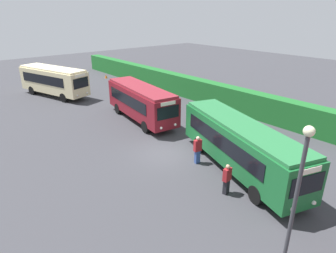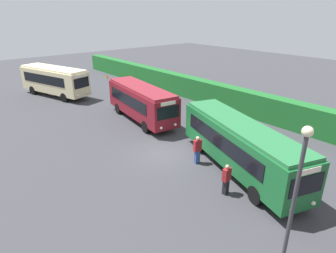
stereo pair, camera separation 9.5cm
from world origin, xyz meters
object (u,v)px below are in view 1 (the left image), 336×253
Objects in this scene: bus_maroon at (141,101)px; lamppost at (297,191)px; person_left at (164,100)px; traffic_cone at (106,76)px; bus_cream at (54,80)px; bus_green at (240,144)px; person_center at (198,149)px; person_right at (279,148)px; person_far at (227,179)px.

bus_maroon is 18.06m from lamppost.
person_left reaches higher than traffic_cone.
lamppost is at bearing -110.16° from person_left.
traffic_cone is (-4.64, 9.16, -1.60)m from bus_cream.
bus_green reaches higher than person_center.
bus_maroon is (13.01, 3.02, -0.09)m from bus_cream.
bus_maroon reaches higher than person_left.
person_right is 30.04m from traffic_cone.
person_far is (3.41, -1.25, -0.06)m from person_center.
bus_cream reaches higher than person_far.
person_left is 20.63m from lamppost.
lamppost reaches higher than person_far.
person_right is at bearing 90.57° from bus_green.
bus_cream is at bearing -159.29° from bus_maroon.
person_far is at bearing -17.31° from bus_cream.
person_left is 0.95× the size of person_center.
person_far reaches higher than person_right.
person_left is 1.04× the size of person_right.
bus_cream is at bearing 126.09° from person_left.
person_left reaches higher than person_right.
person_left is 3.02× the size of traffic_cone.
bus_green is (11.18, -0.58, 0.00)m from bus_maroon.
person_center is (10.09, -5.51, 0.05)m from person_left.
bus_green is 7.98m from lamppost.
bus_green is at bearing 4.63° from bus_maroon.
person_right is 0.29× the size of lamppost.
bus_green is at bearing -11.31° from bus_cream.
person_right is (0.97, 3.00, -0.90)m from bus_green.
bus_cream is 1.01× the size of bus_maroon.
traffic_cone is 36.81m from lamppost.
person_right is 5.55m from person_far.
bus_maroon is at bearing -19.18° from traffic_cone.
person_center reaches higher than person_right.
bus_cream is at bearing -155.78° from bus_green.
bus_maroon is 0.88× the size of bus_green.
person_far is 2.99× the size of traffic_cone.
traffic_cone is (-29.99, 9.27, -0.64)m from person_far.
bus_green reaches higher than person_right.
lamppost reaches higher than person_right.
lamppost is (17.05, -5.63, 1.94)m from bus_maroon.
bus_green is 13.07m from person_left.
lamppost is at bearing -18.73° from traffic_cone.
person_right is (12.14, 2.41, -0.90)m from bus_maroon.
person_right reaches higher than traffic_cone.
bus_maroon is 18.75m from traffic_cone.
bus_green is 1.73× the size of lamppost.
bus_cream is 13.36m from bus_maroon.
person_far is at bearing -109.83° from person_left.
bus_cream is at bearing 175.05° from lamppost.
person_center is at bearing -4.31° from bus_maroon.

